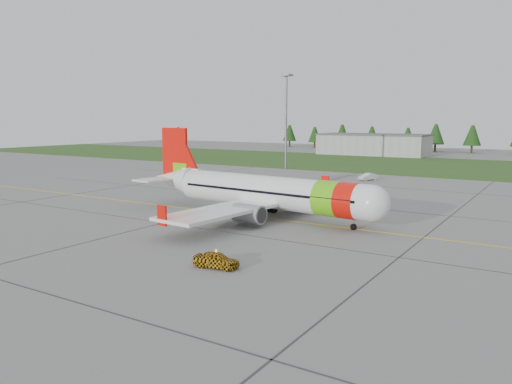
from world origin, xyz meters
The scene contains 9 objects.
ground centered at (0.00, 0.00, 0.00)m, with size 320.00×320.00×0.00m, color gray.
aircraft centered at (-7.60, 8.58, 2.82)m, with size 32.23×29.81×9.76m.
follow_me_car centered at (-0.64, -9.86, 1.75)m, with size 1.41×1.19×3.50m, color #F3AE0D.
service_van centered at (-9.32, 47.21, 1.93)m, with size 1.35×1.27×3.86m, color silver.
grass_strip centered at (0.00, 82.00, 0.01)m, with size 320.00×50.00×0.03m, color #30561E.
taxi_guideline centered at (0.00, 8.00, 0.01)m, with size 120.00×0.25×0.02m, color gold.
hangar_west centered at (-30.00, 110.00, 3.00)m, with size 32.00×14.00×6.00m, color #A8A8A3.
floodlight_mast centered at (-32.00, 58.00, 10.00)m, with size 0.50×0.50×20.00m, color slate.
treeline centered at (0.00, 138.00, 5.00)m, with size 160.00×8.00×10.00m, color #1C3F14, non-canonical shape.
Camera 1 is at (20.75, -38.44, 10.87)m, focal length 35.00 mm.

